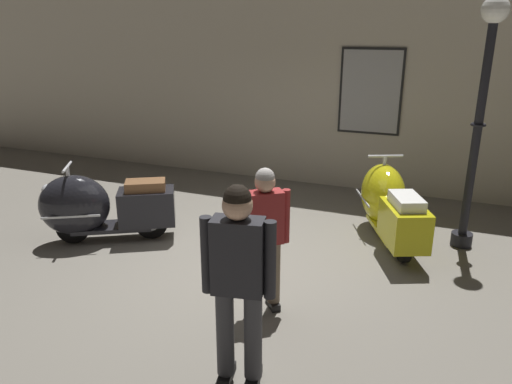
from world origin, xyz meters
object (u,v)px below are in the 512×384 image
(visitor_0, at_px, (238,275))
(visitor_1, at_px, (265,231))
(lamppost, at_px, (481,106))
(scooter_0, at_px, (97,207))
(scooter_1, at_px, (389,204))

(visitor_0, distance_m, visitor_1, 1.16)
(lamppost, bearing_deg, visitor_1, -127.72)
(lamppost, distance_m, visitor_0, 4.14)
(scooter_0, xyz_separation_m, visitor_1, (2.77, -0.78, 0.40))
(visitor_0, bearing_deg, scooter_0, 45.94)
(visitor_1, bearing_deg, visitor_0, 152.51)
(scooter_0, bearing_deg, visitor_0, 116.86)
(lamppost, distance_m, visitor_1, 3.33)
(scooter_1, relative_size, visitor_0, 1.08)
(scooter_0, xyz_separation_m, visitor_0, (2.98, -1.92, 0.51))
(scooter_0, bearing_deg, visitor_1, 133.87)
(scooter_0, distance_m, visitor_0, 3.58)
(scooter_1, height_order, lamppost, lamppost)
(lamppost, xyz_separation_m, visitor_0, (-1.73, -3.65, -0.90))
(scooter_1, distance_m, lamppost, 1.72)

